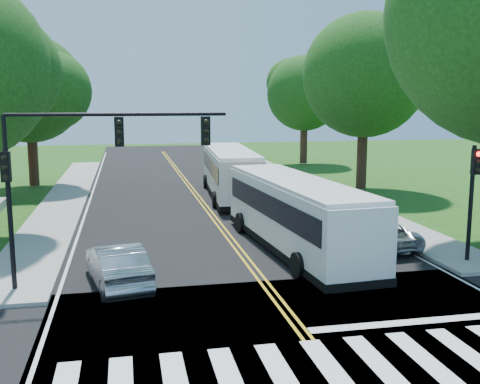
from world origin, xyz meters
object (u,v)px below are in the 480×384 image
object	(u,v)px
bus_follow	(230,172)
hatchback	(117,265)
signal_ne	(473,188)
dark_sedan	(281,188)
bus_lead	(295,213)
suv	(377,233)
signal_nw	(83,158)

from	to	relation	value
bus_follow	hatchback	bearing A→B (deg)	71.38
signal_ne	dark_sedan	world-z (taller)	signal_ne
hatchback	signal_ne	bearing A→B (deg)	168.67
bus_lead	suv	distance (m)	3.70
signal_ne	bus_follow	size ratio (longest dim) A/B	0.36
signal_nw	dark_sedan	xyz separation A→B (m)	(10.94, 15.26, -3.69)
signal_nw	signal_ne	xyz separation A→B (m)	(14.06, 0.01, -1.41)
hatchback	dark_sedan	world-z (taller)	hatchback
signal_nw	signal_ne	size ratio (longest dim) A/B	1.62
hatchback	bus_follow	bearing A→B (deg)	-123.94
signal_nw	signal_ne	bearing A→B (deg)	0.05
hatchback	dark_sedan	size ratio (longest dim) A/B	0.94
hatchback	bus_lead	bearing A→B (deg)	-167.24
signal_nw	bus_follow	distance (m)	18.76
signal_ne	signal_nw	bearing A→B (deg)	-179.95
dark_sedan	bus_follow	bearing A→B (deg)	-21.33
signal_nw	suv	world-z (taller)	signal_nw
hatchback	suv	bearing A→B (deg)	-175.82
bus_follow	dark_sedan	size ratio (longest dim) A/B	2.59
bus_lead	hatchback	bearing A→B (deg)	19.57
bus_lead	hatchback	xyz separation A→B (m)	(-7.20, -3.21, -0.85)
signal_nw	bus_lead	distance (m)	9.20
suv	bus_follow	bearing A→B (deg)	-82.69
bus_lead	hatchback	distance (m)	7.93
signal_ne	bus_lead	xyz separation A→B (m)	(-5.91, 3.22, -1.37)
bus_follow	hatchback	distance (m)	18.17
bus_follow	dark_sedan	world-z (taller)	bus_follow
bus_lead	dark_sedan	size ratio (longest dim) A/B	2.51
bus_lead	bus_follow	world-z (taller)	bus_follow
suv	signal_nw	bearing A→B (deg)	6.38
signal_ne	hatchback	distance (m)	13.30
signal_nw	hatchback	distance (m)	3.76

